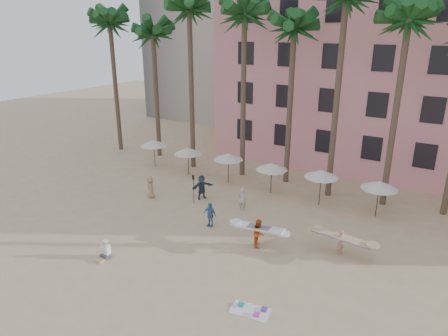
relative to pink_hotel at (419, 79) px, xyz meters
name	(u,v)px	position (x,y,z in m)	size (l,w,h in m)	color
ground	(186,275)	(-7.00, -26.00, -8.00)	(120.00, 120.00, 0.00)	#D1B789
pink_hotel	(419,79)	(0.00, 0.00, 0.00)	(35.00, 14.00, 16.00)	pink
palm_row	(312,20)	(-6.49, -11.00, 4.97)	(44.40, 5.40, 16.30)	brown
umbrella_row	(249,161)	(-10.00, -13.50, -5.67)	(22.50, 2.70, 2.73)	#332B23
beach_towel	(251,310)	(-2.74, -26.68, -7.97)	(1.93, 1.27, 0.14)	white
carrier_yellow	(342,240)	(-0.65, -19.64, -7.07)	(3.39, 0.85, 1.59)	tan
carrier_white	(259,232)	(-5.14, -21.25, -7.07)	(3.13, 1.03, 1.73)	#DD5417
beachgoers	(197,193)	(-11.77, -18.26, -7.10)	(7.97, 4.56, 1.89)	#2D3C4F
paddle	(193,186)	(-12.07, -18.26, -6.59)	(0.18, 0.04, 2.23)	black
seated_man	(105,252)	(-11.92, -27.09, -7.61)	(0.49, 0.86, 1.12)	#3F3F4C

